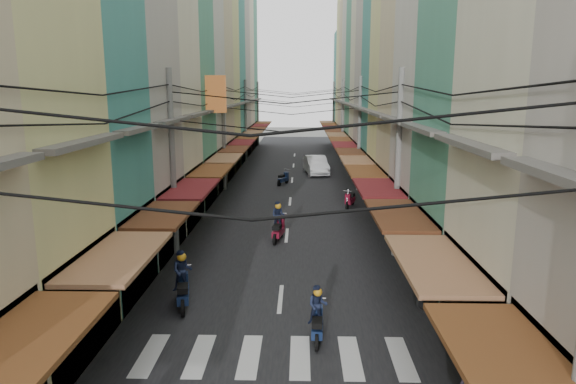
% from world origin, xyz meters
% --- Properties ---
extents(ground, '(160.00, 160.00, 0.00)m').
position_xyz_m(ground, '(0.00, 0.00, 0.00)').
color(ground, '#62625D').
rests_on(ground, ground).
extents(road, '(10.00, 80.00, 0.02)m').
position_xyz_m(road, '(0.00, 20.00, 0.01)').
color(road, black).
rests_on(road, ground).
extents(sidewalk_left, '(3.00, 80.00, 0.06)m').
position_xyz_m(sidewalk_left, '(-6.50, 20.00, 0.03)').
color(sidewalk_left, gray).
rests_on(sidewalk_left, ground).
extents(sidewalk_right, '(3.00, 80.00, 0.06)m').
position_xyz_m(sidewalk_right, '(6.50, 20.00, 0.03)').
color(sidewalk_right, gray).
rests_on(sidewalk_right, ground).
extents(crosswalk, '(7.55, 2.40, 0.01)m').
position_xyz_m(crosswalk, '(-0.00, -6.00, 0.03)').
color(crosswalk, silver).
rests_on(crosswalk, ground).
extents(building_row_left, '(7.80, 67.67, 23.70)m').
position_xyz_m(building_row_left, '(-7.92, 16.56, 9.78)').
color(building_row_left, beige).
rests_on(building_row_left, ground).
extents(building_row_right, '(7.80, 68.98, 22.59)m').
position_xyz_m(building_row_right, '(7.92, 16.45, 9.41)').
color(building_row_right, teal).
rests_on(building_row_right, ground).
extents(utility_poles, '(10.20, 66.13, 8.20)m').
position_xyz_m(utility_poles, '(0.00, 15.01, 6.59)').
color(utility_poles, gray).
rests_on(utility_poles, ground).
extents(white_car, '(5.87, 2.91, 1.99)m').
position_xyz_m(white_car, '(2.03, 25.09, 0.00)').
color(white_car, silver).
rests_on(white_car, ground).
extents(bicycle, '(1.81, 0.75, 1.22)m').
position_xyz_m(bicycle, '(5.50, -3.00, 0.00)').
color(bicycle, black).
rests_on(bicycle, ground).
extents(moving_scooters, '(7.55, 26.71, 2.00)m').
position_xyz_m(moving_scooters, '(-0.49, 3.30, 0.56)').
color(moving_scooters, black).
rests_on(moving_scooters, ground).
extents(parked_scooters, '(13.29, 13.55, 1.01)m').
position_xyz_m(parked_scooters, '(3.17, -4.70, 0.49)').
color(parked_scooters, black).
rests_on(parked_scooters, ground).
extents(pedestrians, '(11.42, 21.33, 2.25)m').
position_xyz_m(pedestrians, '(-4.12, 1.42, 1.04)').
color(pedestrians, '#251F29').
rests_on(pedestrians, ground).
extents(market_umbrella, '(2.10, 2.10, 2.21)m').
position_xyz_m(market_umbrella, '(6.71, -5.85, 1.95)').
color(market_umbrella, '#B2B2B7').
rests_on(market_umbrella, ground).
extents(traffic_sign, '(0.10, 0.58, 2.66)m').
position_xyz_m(traffic_sign, '(5.84, -5.29, 1.91)').
color(traffic_sign, gray).
rests_on(traffic_sign, ground).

